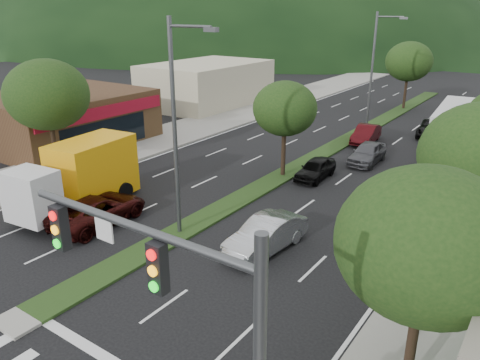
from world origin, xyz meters
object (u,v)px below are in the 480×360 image
Objects in this scene: motorhome at (455,129)px; car_queue_d at (433,129)px; car_queue_a at (315,169)px; car_queue_b at (381,218)px; tree_l_a at (47,95)px; car_queue_e at (367,153)px; tree_med_far at (409,61)px; tree_r_a at (427,244)px; traffic_signal at (189,323)px; car_queue_c at (366,134)px; streetlight_mid at (375,66)px; sedan_silver at (266,235)px; suv_maroon at (98,210)px; streetlight_near at (178,121)px; tree_med_near at (285,109)px; box_truck at (82,177)px.

car_queue_d is at bearing 114.25° from motorhome.
car_queue_b reaches higher than car_queue_a.
car_queue_d is 0.54× the size of motorhome.
car_queue_b is (20.42, 3.79, -4.49)m from tree_l_a.
tree_med_far is at bearing 98.41° from car_queue_e.
traffic_signal is at bearing -118.20° from tree_r_a.
car_queue_a is at bearing -110.08° from car_queue_d.
tree_l_a is at bearing -132.35° from car_queue_c.
tree_l_a is at bearing -118.92° from streetlight_mid.
tree_l_a is 17.40m from sedan_silver.
car_queue_e is 7.42m from motorhome.
suv_maroon is 1.37× the size of car_queue_a.
sedan_silver is 8.75m from suv_maroon.
streetlight_near and streetlight_mid have the same top height.
car_queue_c is 6.41m from car_queue_d.
tree_med_near is at bearing 130.60° from tree_r_a.
box_truck is 26.42m from motorhome.
sedan_silver is at bearing -99.44° from car_queue_d.
tree_l_a is 1.38× the size of suv_maroon.
tree_med_far is at bearing 113.27° from motorhome.
car_queue_e is at bearing 58.96° from tree_med_near.
car_queue_d is at bearing 52.86° from tree_l_a.
traffic_signal is at bearing -65.20° from tree_med_near.
tree_l_a reaches higher than car_queue_e.
car_queue_d is at bearing 70.74° from tree_med_near.
suv_maroon is 0.70× the size of box_truck.
tree_med_far is 37.95m from suv_maroon.
car_queue_e is at bearing 102.34° from traffic_signal.
tree_r_a is at bearing -84.35° from car_queue_d.
motorhome is at bearing 51.71° from car_queue_e.
streetlight_mid is 2.33× the size of car_queue_c.
car_queue_a is 0.90× the size of car_queue_c.
motorhome is at bearing -129.65° from box_truck.
tree_r_a reaches higher than car_queue_d.
sedan_silver is at bearing -178.84° from box_truck.
tree_r_a is 16.79m from suv_maroon.
streetlight_near is 2.09× the size of car_queue_b.
tree_r_a is at bearing -72.71° from car_queue_c.
tree_med_near is 1.57× the size of car_queue_a.
motorhome is (11.98, 23.14, 1.15)m from suv_maroon.
car_queue_c is (-6.42, 15.00, 0.01)m from car_queue_b.
box_truck is at bearing 169.31° from tree_r_a.
car_queue_a is 0.51× the size of box_truck.
car_queue_c is at bearing 103.94° from traffic_signal.
motorhome is (-1.14, 31.19, -2.76)m from traffic_signal.
suv_maroon is 1.04× the size of car_queue_d.
car_queue_b is 15.90m from motorhome.
car_queue_d is (4.02, 5.00, -0.01)m from car_queue_c.
streetlight_mid is at bearing 104.33° from traffic_signal.
box_truck is at bearing -128.52° from motorhome.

